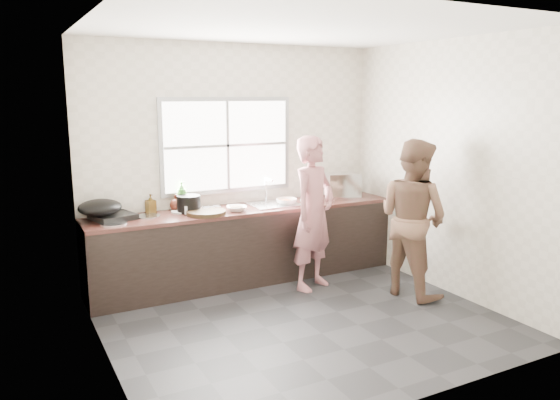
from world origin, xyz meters
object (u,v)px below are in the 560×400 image
person_side (413,218)px  black_pot (189,204)px  bottle_green (182,195)px  dish_rack (341,186)px  woman (313,218)px  burner (113,216)px  pot_lid_right (148,216)px  pot_lid_left (114,224)px  bowl_mince (237,208)px  bottle_brown_tall (151,204)px  cutting_board (206,213)px  plate_food (180,212)px  glass_jar (187,210)px  bowl_held (306,201)px  wok (100,207)px  bottle_brown_short (176,203)px  bowl_crabs (287,202)px

person_side → black_pot: (-2.03, 1.30, 0.11)m
bottle_green → dish_rack: bearing=-7.0°
woman → burner: (-2.02, 0.67, 0.10)m
dish_rack → pot_lid_right: 2.40m
black_pot → pot_lid_left: (-0.85, -0.20, -0.09)m
bowl_mince → dish_rack: bearing=4.0°
bottle_brown_tall → pot_lid_right: (-0.08, -0.17, -0.09)m
cutting_board → plate_food: bearing=132.9°
cutting_board → glass_jar: (-0.18, 0.12, 0.02)m
bowl_held → plate_food: bearing=172.0°
bowl_mince → wok: size_ratio=0.52×
woman → pot_lid_right: (-1.66, 0.62, 0.07)m
cutting_board → dish_rack: bearing=3.5°
bottle_brown_short → burner: 0.72m
woman → glass_jar: woman is taller
glass_jar → wok: wok is taller
bottle_green → dish_rack: size_ratio=0.78×
woman → person_side: 1.06m
bowl_held → bottle_brown_short: 1.51m
bowl_held → bottle_green: size_ratio=0.55×
woman → bowl_held: size_ratio=8.84×
person_side → pot_lid_right: bearing=51.8°
plate_food → bottle_brown_short: (-0.00, 0.12, 0.08)m
bowl_held → bottle_brown_tall: 1.79m
pot_lid_right → black_pot: bearing=2.7°
bowl_mince → pot_lid_right: size_ratio=0.89×
bottle_green → burner: 0.80m
bowl_mince → bowl_crabs: bearing=3.5°
bowl_crabs → dish_rack: bearing=4.4°
black_pot → bottle_brown_short: 0.18m
bowl_crabs → pot_lid_right: size_ratio=0.75×
bowl_held → glass_jar: 1.44m
plate_food → glass_jar: 0.12m
bottle_brown_short → dish_rack: 2.05m
black_pot → cutting_board: bearing=-58.7°
bottle_green → bowl_crabs: bearing=-14.7°
bowl_mince → glass_jar: glass_jar is taller
bottle_brown_short → dish_rack: size_ratio=0.40×
wok → bowl_crabs: bearing=-4.2°
glass_jar → pot_lid_right: glass_jar is taller
black_pot → bottle_green: bottle_green is taller
wok → person_side: bearing=-23.6°
bowl_mince → bowl_crabs: (0.65, 0.04, 0.00)m
plate_food → pot_lid_right: plate_food is taller
woman → bowl_mince: 0.85m
bowl_held → burner: burner is taller
dish_rack → pot_lid_right: size_ratio=1.63×
bowl_held → wok: size_ratio=0.41×
bottle_green → pot_lid_right: (-0.43, -0.17, -0.16)m
bottle_brown_short → pot_lid_right: (-0.36, -0.17, -0.08)m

